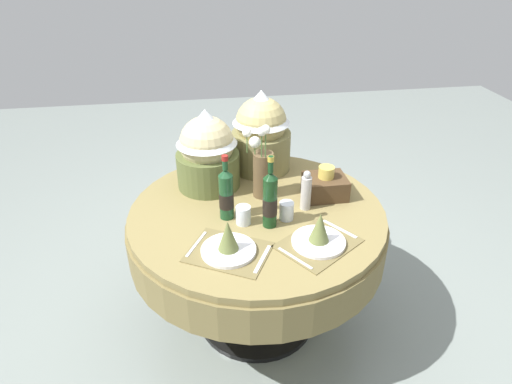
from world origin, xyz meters
TOP-DOWN VIEW (x-y plane):
  - ground at (0.00, 0.00)m, footprint 8.00×8.00m
  - dining_table at (0.00, 0.00)m, footprint 1.30×1.30m
  - place_setting_left at (-0.17, -0.32)m, footprint 0.42×0.39m
  - place_setting_right at (0.23, -0.32)m, footprint 0.43×0.41m
  - flower_vase at (0.05, 0.13)m, footprint 0.15×0.12m
  - wine_bottle_left at (-0.16, -0.05)m, footprint 0.07×0.07m
  - wine_bottle_centre at (0.04, -0.15)m, footprint 0.07×0.07m
  - tumbler_near_left at (0.13, -0.11)m, footprint 0.07×0.07m
  - tumbler_near_right at (-0.08, -0.11)m, footprint 0.07×0.07m
  - pepper_mill at (0.24, -0.03)m, footprint 0.05×0.05m
  - gift_tub_back_left at (-0.22, 0.28)m, footprint 0.34×0.34m
  - gift_tub_back_centre at (0.09, 0.44)m, footprint 0.34×0.34m
  - woven_basket_side_right at (0.37, 0.07)m, footprint 0.21×0.18m

SIDE VIEW (x-z plane):
  - ground at x=0.00m, z-range 0.00..0.00m
  - dining_table at x=0.00m, z-range 0.23..0.98m
  - tumbler_near_left at x=0.13m, z-range 0.75..0.84m
  - tumbler_near_right at x=-0.08m, z-range 0.75..0.84m
  - place_setting_left at x=-0.17m, z-range 0.71..0.87m
  - place_setting_right at x=0.23m, z-range 0.71..0.87m
  - woven_basket_side_right at x=0.37m, z-range 0.73..0.89m
  - pepper_mill at x=0.24m, z-range 0.74..0.95m
  - wine_bottle_left at x=-0.16m, z-range 0.71..1.04m
  - wine_bottle_centre at x=0.04m, z-range 0.71..1.07m
  - flower_vase at x=0.05m, z-range 0.70..1.11m
  - gift_tub_back_left at x=-0.22m, z-range 0.76..1.19m
  - gift_tub_back_centre at x=0.09m, z-range 0.76..1.23m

